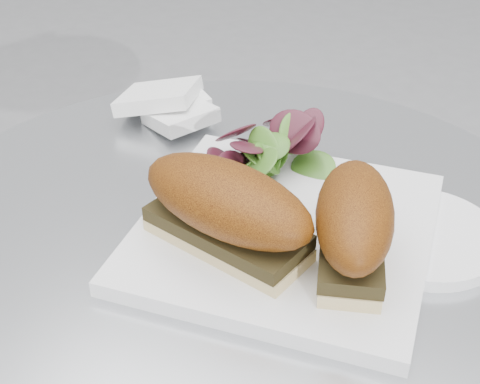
# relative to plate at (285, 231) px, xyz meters

# --- Properties ---
(plate) EXTENTS (0.29, 0.29, 0.02)m
(plate) POSITION_rel_plate_xyz_m (0.00, 0.00, 0.00)
(plate) COLOR white
(plate) RESTS_ON table
(sandwich_left) EXTENTS (0.19, 0.12, 0.08)m
(sandwich_left) POSITION_rel_plate_xyz_m (-0.04, -0.05, 0.05)
(sandwich_left) COLOR #D4B784
(sandwich_left) RESTS_ON plate
(sandwich_right) EXTENTS (0.10, 0.16, 0.08)m
(sandwich_right) POSITION_rel_plate_xyz_m (0.07, -0.03, 0.05)
(sandwich_right) COLOR #D4B784
(sandwich_right) RESTS_ON plate
(salad) EXTENTS (0.12, 0.12, 0.05)m
(salad) POSITION_rel_plate_xyz_m (-0.05, 0.08, 0.03)
(salad) COLOR #4D812A
(salad) RESTS_ON plate
(napkin) EXTENTS (0.13, 0.13, 0.02)m
(napkin) POSITION_rel_plate_xyz_m (-0.21, 0.17, 0.00)
(napkin) COLOR white
(napkin) RESTS_ON table
(saucer) EXTENTS (0.15, 0.15, 0.01)m
(saucer) POSITION_rel_plate_xyz_m (0.12, 0.05, -0.00)
(saucer) COLOR white
(saucer) RESTS_ON table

